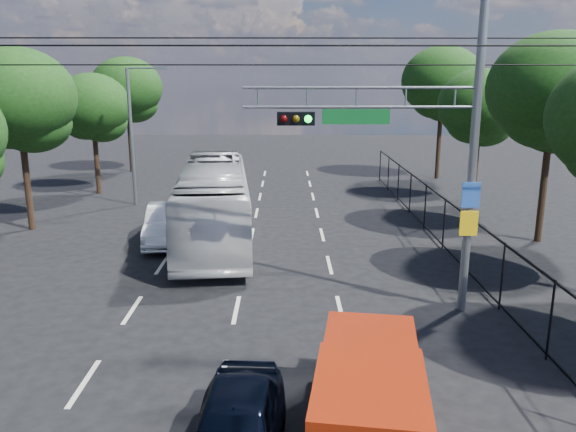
{
  "coord_description": "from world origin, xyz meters",
  "views": [
    {
      "loc": [
        1.4,
        -7.08,
        6.47
      ],
      "look_at": [
        1.49,
        7.93,
        2.8
      ],
      "focal_mm": 35.0,
      "sensor_mm": 36.0,
      "label": 1
    }
  ],
  "objects_px": {
    "signal_mast": "(430,126)",
    "white_bus": "(214,202)",
    "red_pickup": "(369,397)",
    "navy_hatchback": "(236,431)",
    "white_van": "(168,224)"
  },
  "relations": [
    {
      "from": "signal_mast",
      "to": "white_bus",
      "type": "relative_size",
      "value": 0.84
    },
    {
      "from": "signal_mast",
      "to": "white_bus",
      "type": "height_order",
      "value": "signal_mast"
    },
    {
      "from": "red_pickup",
      "to": "white_bus",
      "type": "relative_size",
      "value": 0.46
    },
    {
      "from": "signal_mast",
      "to": "red_pickup",
      "type": "distance_m",
      "value": 7.87
    },
    {
      "from": "red_pickup",
      "to": "white_bus",
      "type": "distance_m",
      "value": 14.19
    },
    {
      "from": "white_bus",
      "to": "signal_mast",
      "type": "bearing_deg",
      "value": -52.78
    },
    {
      "from": "red_pickup",
      "to": "white_bus",
      "type": "xyz_separation_m",
      "value": [
        -4.4,
        13.48,
        0.59
      ]
    },
    {
      "from": "navy_hatchback",
      "to": "white_bus",
      "type": "bearing_deg",
      "value": 101.74
    },
    {
      "from": "signal_mast",
      "to": "red_pickup",
      "type": "bearing_deg",
      "value": -111.16
    },
    {
      "from": "white_bus",
      "to": "white_van",
      "type": "bearing_deg",
      "value": -176.56
    },
    {
      "from": "white_van",
      "to": "signal_mast",
      "type": "bearing_deg",
      "value": -45.25
    },
    {
      "from": "navy_hatchback",
      "to": "white_bus",
      "type": "distance_m",
      "value": 14.16
    },
    {
      "from": "signal_mast",
      "to": "navy_hatchback",
      "type": "distance_m",
      "value": 9.37
    },
    {
      "from": "signal_mast",
      "to": "white_van",
      "type": "bearing_deg",
      "value": 140.93
    },
    {
      "from": "signal_mast",
      "to": "white_van",
      "type": "xyz_separation_m",
      "value": [
        -8.62,
        7.0,
        -4.48
      ]
    }
  ]
}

